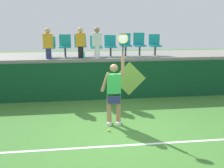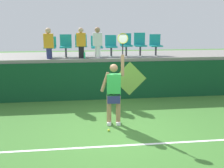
{
  "view_description": "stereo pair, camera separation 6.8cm",
  "coord_description": "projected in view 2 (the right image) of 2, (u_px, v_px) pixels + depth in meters",
  "views": [
    {
      "loc": [
        -1.02,
        -6.5,
        2.87
      ],
      "look_at": [
        -0.02,
        1.1,
        1.05
      ],
      "focal_mm": 43.01,
      "sensor_mm": 36.0,
      "label": 1
    },
    {
      "loc": [
        -0.95,
        -6.51,
        2.87
      ],
      "look_at": [
        -0.02,
        1.1,
        1.05
      ],
      "focal_mm": 43.01,
      "sensor_mm": 36.0,
      "label": 2
    }
  ],
  "objects": [
    {
      "name": "court_back_wall",
      "position": [
        106.0,
        81.0,
        9.94
      ],
      "size": [
        13.95,
        0.2,
        1.4
      ],
      "primitive_type": "cube",
      "color": "#0F4223",
      "rests_on": "ground_plane"
    },
    {
      "name": "stadium_chair_4",
      "position": [
        111.0,
        45.0,
        10.37
      ],
      "size": [
        0.44,
        0.42,
        0.8
      ],
      "color": "#38383D",
      "rests_on": "spectator_platform"
    },
    {
      "name": "spectator_0",
      "position": [
        49.0,
        43.0,
        9.63
      ],
      "size": [
        0.34,
        0.21,
        1.1
      ],
      "color": "navy",
      "rests_on": "spectator_platform"
    },
    {
      "name": "tennis_player",
      "position": [
        114.0,
        91.0,
        7.41
      ],
      "size": [
        0.75,
        0.29,
        2.55
      ],
      "color": "white",
      "rests_on": "ground_plane"
    },
    {
      "name": "stadium_chair_1",
      "position": [
        66.0,
        45.0,
        10.16
      ],
      "size": [
        0.44,
        0.42,
        0.84
      ],
      "color": "#38383D",
      "rests_on": "spectator_platform"
    },
    {
      "name": "tennis_ball",
      "position": [
        109.0,
        130.0,
        7.11
      ],
      "size": [
        0.07,
        0.07,
        0.07
      ],
      "primitive_type": "sphere",
      "color": "#D1E533",
      "rests_on": "ground_plane"
    },
    {
      "name": "court_baseline_stripe",
      "position": [
        122.0,
        145.0,
        6.31
      ],
      "size": [
        12.55,
        0.08,
        0.01
      ],
      "primitive_type": "cube",
      "color": "white",
      "rests_on": "ground_plane"
    },
    {
      "name": "spectator_2",
      "position": [
        98.0,
        42.0,
        9.83
      ],
      "size": [
        0.34,
        0.2,
        1.12
      ],
      "color": "white",
      "rests_on": "spectator_platform"
    },
    {
      "name": "stadium_chair_0",
      "position": [
        50.0,
        46.0,
        10.1
      ],
      "size": [
        0.44,
        0.42,
        0.76
      ],
      "color": "#38383D",
      "rests_on": "spectator_platform"
    },
    {
      "name": "wall_signage_mount",
      "position": [
        129.0,
        99.0,
        10.1
      ],
      "size": [
        1.27,
        0.01,
        1.41
      ],
      "color": "#0F4223",
      "rests_on": "ground_plane"
    },
    {
      "name": "ground_plane",
      "position": [
        118.0,
        132.0,
        7.06
      ],
      "size": [
        40.0,
        40.0,
        0.0
      ],
      "primitive_type": "plane",
      "color": "#3D752D"
    },
    {
      "name": "stadium_chair_2",
      "position": [
        81.0,
        44.0,
        10.23
      ],
      "size": [
        0.44,
        0.42,
        0.83
      ],
      "color": "#38383D",
      "rests_on": "spectator_platform"
    },
    {
      "name": "stadium_chair_5",
      "position": [
        126.0,
        43.0,
        10.44
      ],
      "size": [
        0.44,
        0.42,
        0.86
      ],
      "color": "#38383D",
      "rests_on": "spectator_platform"
    },
    {
      "name": "stadium_chair_7",
      "position": [
        156.0,
        44.0,
        10.58
      ],
      "size": [
        0.44,
        0.42,
        0.82
      ],
      "color": "#38383D",
      "rests_on": "spectator_platform"
    },
    {
      "name": "spectator_platform",
      "position": [
        103.0,
        56.0,
        10.88
      ],
      "size": [
        13.95,
        2.41,
        0.12
      ],
      "primitive_type": "cube",
      "color": "gray",
      "rests_on": "court_back_wall"
    },
    {
      "name": "spectator_1",
      "position": [
        81.0,
        42.0,
        9.78
      ],
      "size": [
        0.34,
        0.2,
        1.1
      ],
      "color": "black",
      "rests_on": "spectator_platform"
    },
    {
      "name": "water_bottle",
      "position": [
        85.0,
        55.0,
        9.71
      ],
      "size": [
        0.06,
        0.06,
        0.24
      ],
      "primitive_type": "cylinder",
      "color": "#26B272",
      "rests_on": "spectator_platform"
    },
    {
      "name": "stadium_chair_3",
      "position": [
        97.0,
        45.0,
        10.31
      ],
      "size": [
        0.44,
        0.42,
        0.78
      ],
      "color": "#38383D",
      "rests_on": "spectator_platform"
    },
    {
      "name": "stadium_chair_6",
      "position": [
        140.0,
        43.0,
        10.5
      ],
      "size": [
        0.44,
        0.42,
        0.88
      ],
      "color": "#38383D",
      "rests_on": "spectator_platform"
    }
  ]
}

